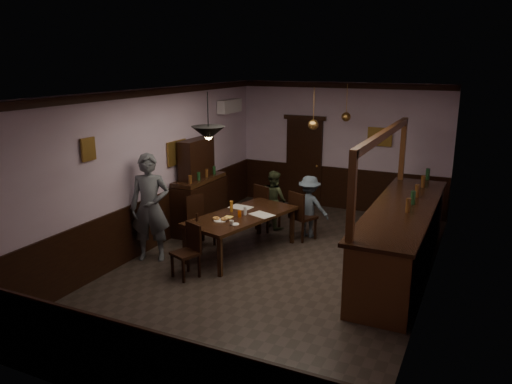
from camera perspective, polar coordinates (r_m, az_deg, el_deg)
The scene contains 31 objects.
room at distance 8.28m, azimuth 2.10°, elevation 0.94°, with size 5.01×8.01×3.01m.
dining_table at distance 9.17m, azimuth -1.67°, elevation -2.96°, with size 1.52×2.38×0.75m.
chair_far_left at distance 10.42m, azimuth 1.05°, elevation -1.56°, with size 0.56×0.56×0.99m.
chair_far_right at distance 9.91m, azimuth 5.09°, elevation -2.49°, with size 0.57×0.57×0.99m.
chair_near at distance 8.33m, azimuth -7.68°, elevation -6.37°, with size 0.51×0.51×0.90m.
chair_side at distance 9.70m, azimuth -6.55°, elevation -2.97°, with size 0.54×0.54×0.98m.
person_standing at distance 9.00m, azimuth -12.02°, elevation -1.76°, with size 0.70×0.46×1.93m, color #565B62.
person_seated_left at distance 10.60m, azimuth 2.05°, elevation -0.84°, with size 0.60×0.47×1.24m, color #374127.
person_seated_right at distance 10.10m, azimuth 6.09°, elevation -1.67°, with size 0.81×0.47×1.26m, color #4C5C6D.
newspaper_left at distance 9.57m, azimuth -1.75°, elevation -1.76°, with size 0.42×0.30×0.01m, color silver.
newspaper_right at distance 9.11m, azimuth 0.67°, elevation -2.61°, with size 0.42×0.30×0.01m, color silver.
napkin at distance 9.00m, azimuth -3.18°, elevation -2.86°, with size 0.15×0.15×0.00m, color #FCD15D.
saucer at distance 8.60m, azimuth -2.44°, elevation -3.70°, with size 0.15×0.15×0.01m, color white.
coffee_cup at distance 8.55m, azimuth -2.79°, elevation -3.50°, with size 0.08×0.08×0.07m, color white.
pastry_plate at distance 8.80m, azimuth -4.15°, elevation -3.28°, with size 0.22×0.22×0.01m, color white.
pastry_ring_a at distance 8.84m, azimuth -4.58°, elevation -3.00°, with size 0.13×0.13×0.04m, color #C68C47.
pastry_ring_b at distance 8.79m, azimuth -3.65°, elevation -3.08°, with size 0.13×0.13×0.04m, color #C68C47.
soda_can at distance 8.98m, azimuth -1.90°, elevation -2.51°, with size 0.07×0.07×0.12m, color orange.
beer_glass at distance 9.31m, azimuth -2.83°, elevation -1.63°, with size 0.06×0.06×0.20m, color #BF721E.
water_glass at distance 9.10m, azimuth -1.24°, elevation -2.17°, with size 0.06×0.06×0.15m, color silver.
pepper_mill at distance 8.82m, azimuth -6.76°, elevation -2.88°, with size 0.04×0.04×0.14m, color black.
sideboard at distance 10.48m, azimuth -6.52°, elevation -0.26°, with size 0.52×1.46×1.93m.
bar_counter at distance 8.78m, azimuth 16.28°, elevation -4.95°, with size 0.99×4.26×2.39m.
door_back at distance 12.29m, azimuth 5.50°, elevation 3.37°, with size 0.90×0.06×2.10m, color black.
ac_unit at distance 11.73m, azimuth -3.03°, elevation 9.78°, with size 0.20×0.85×0.30m.
picture_left_small at distance 8.18m, azimuth -18.63°, elevation 4.65°, with size 0.04×0.28×0.36m.
picture_left_large at distance 10.09m, azimuth -9.03°, elevation 4.47°, with size 0.04×0.62×0.48m.
picture_back at distance 11.70m, azimuth 13.97°, elevation 6.14°, with size 0.55×0.04×0.42m.
pendant_iron at distance 8.22m, azimuth -5.46°, elevation 6.72°, with size 0.56×0.56×0.77m.
pendant_brass_mid at distance 9.59m, azimuth 6.56°, elevation 7.63°, with size 0.20×0.20×0.81m.
pendant_brass_far at distance 11.04m, azimuth 10.25°, elevation 8.45°, with size 0.20×0.20×0.81m.
Camera 1 is at (3.15, -7.39, 3.50)m, focal length 35.00 mm.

